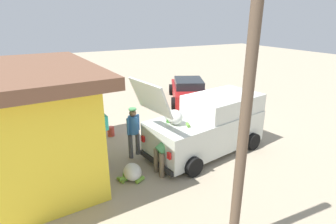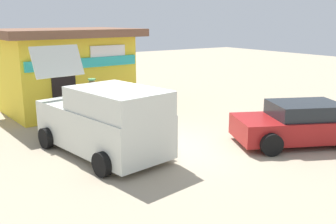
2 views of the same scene
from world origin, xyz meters
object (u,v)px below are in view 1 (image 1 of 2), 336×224
object	(u,v)px
vendor_standing	(133,129)
parked_sedan	(188,91)
storefront_bar	(25,123)
customer_bending	(165,150)
unloaded_banana_pile	(132,172)
delivery_van	(209,124)
paint_bucket	(111,131)

from	to	relation	value
vendor_standing	parked_sedan	bearing A→B (deg)	-47.57
storefront_bar	customer_bending	world-z (taller)	storefront_bar
vendor_standing	unloaded_banana_pile	xyz separation A→B (m)	(-1.28, 0.56, -0.80)
storefront_bar	customer_bending	size ratio (longest dim) A/B	4.68
storefront_bar	parked_sedan	size ratio (longest dim) A/B	1.26
storefront_bar	vendor_standing	size ratio (longest dim) A/B	3.27
vendor_standing	unloaded_banana_pile	size ratio (longest dim) A/B	2.10
parked_sedan	vendor_standing	world-z (taller)	vendor_standing
storefront_bar	delivery_van	xyz separation A→B (m)	(-1.03, -5.72, -0.76)
customer_bending	unloaded_banana_pile	world-z (taller)	customer_bending
parked_sedan	customer_bending	size ratio (longest dim) A/B	3.71
storefront_bar	unloaded_banana_pile	world-z (taller)	storefront_bar
delivery_van	customer_bending	bearing A→B (deg)	107.25
vendor_standing	customer_bending	bearing A→B (deg)	-162.16
storefront_bar	customer_bending	xyz separation A→B (m)	(-1.68, -3.61, -0.96)
delivery_van	vendor_standing	xyz separation A→B (m)	(0.77, 2.57, 0.04)
storefront_bar	paint_bucket	size ratio (longest dim) A/B	15.22
paint_bucket	vendor_standing	bearing A→B (deg)	-173.14
parked_sedan	paint_bucket	world-z (taller)	parked_sedan
unloaded_banana_pile	paint_bucket	xyz separation A→B (m)	(3.30, -0.32, -0.02)
storefront_bar	paint_bucket	distance (m)	3.73
unloaded_banana_pile	paint_bucket	size ratio (longest dim) A/B	2.22
customer_bending	paint_bucket	size ratio (longest dim) A/B	3.25
customer_bending	unloaded_banana_pile	distance (m)	1.17
storefront_bar	unloaded_banana_pile	xyz separation A→B (m)	(-1.54, -2.59, -1.52)
delivery_van	vendor_standing	size ratio (longest dim) A/B	2.80
storefront_bar	delivery_van	world-z (taller)	storefront_bar
unloaded_banana_pile	delivery_van	bearing A→B (deg)	-80.77
unloaded_banana_pile	paint_bucket	world-z (taller)	unloaded_banana_pile
vendor_standing	paint_bucket	xyz separation A→B (m)	(2.02, 0.24, -0.82)
unloaded_banana_pile	customer_bending	bearing A→B (deg)	-98.14
customer_bending	paint_bucket	xyz separation A→B (m)	(3.45, 0.70, -0.58)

